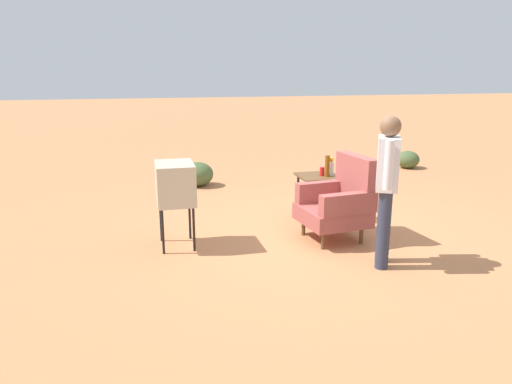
# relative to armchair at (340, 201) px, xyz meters

# --- Properties ---
(ground_plane) EXTENTS (60.00, 60.00, 0.00)m
(ground_plane) POSITION_rel_armchair_xyz_m (-0.27, -0.06, -0.50)
(ground_plane) COLOR #C17A4C
(armchair) EXTENTS (0.86, 0.87, 1.06)m
(armchair) POSITION_rel_armchair_xyz_m (0.00, 0.00, 0.00)
(armchair) COLOR brown
(armchair) RESTS_ON ground
(side_table) EXTENTS (0.56, 0.56, 0.64)m
(side_table) POSITION_rel_armchair_xyz_m (-0.83, 0.02, 0.05)
(side_table) COLOR black
(side_table) RESTS_ON ground
(tv_on_stand) EXTENTS (0.60, 0.45, 1.03)m
(tv_on_stand) POSITION_rel_armchair_xyz_m (-0.21, -2.02, 0.28)
(tv_on_stand) COLOR black
(tv_on_stand) RESTS_ON ground
(person_standing) EXTENTS (0.52, 0.36, 1.64)m
(person_standing) POSITION_rel_armchair_xyz_m (0.90, 0.12, 0.44)
(person_standing) COLOR #2D3347
(person_standing) RESTS_ON ground
(soda_can_red) EXTENTS (0.07, 0.07, 0.12)m
(soda_can_red) POSITION_rel_armchair_xyz_m (-0.80, 0.06, 0.21)
(soda_can_red) COLOR red
(soda_can_red) RESTS_ON side_table
(bottle_tall_amber) EXTENTS (0.07, 0.07, 0.30)m
(bottle_tall_amber) POSITION_rel_armchair_xyz_m (-0.73, 0.11, 0.30)
(bottle_tall_amber) COLOR brown
(bottle_tall_amber) RESTS_ON side_table
(flower_vase) EXTENTS (0.15, 0.10, 0.27)m
(flower_vase) POSITION_rel_armchair_xyz_m (-0.80, 0.19, 0.29)
(flower_vase) COLOR silver
(flower_vase) RESTS_ON side_table
(shrub_near) EXTENTS (0.57, 0.57, 0.44)m
(shrub_near) POSITION_rel_armchair_xyz_m (-3.24, -1.40, -0.28)
(shrub_near) COLOR #475B33
(shrub_near) RESTS_ON ground
(shrub_mid) EXTENTS (0.48, 0.48, 0.37)m
(shrub_mid) POSITION_rel_armchair_xyz_m (-3.80, 3.22, -0.31)
(shrub_mid) COLOR #475B33
(shrub_mid) RESTS_ON ground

